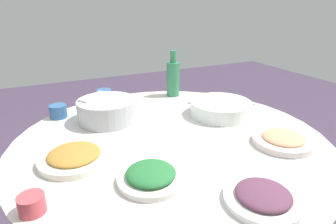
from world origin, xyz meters
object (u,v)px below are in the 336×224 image
at_px(dish_eggplant, 263,197).
at_px(dish_tofu_braise, 74,156).
at_px(green_bottle, 173,78).
at_px(tea_cup_far, 58,111).
at_px(round_dining_table, 171,173).
at_px(tea_cup_near, 32,204).
at_px(dish_shrimp, 283,140).
at_px(soup_bowl, 221,109).
at_px(dish_greens, 151,176).
at_px(tea_cup_side, 104,95).
at_px(rice_bowl, 107,110).

xyz_separation_m(dish_eggplant, dish_tofu_braise, (0.43, -0.44, 0.00)).
bearing_deg(green_bottle, tea_cup_far, 6.14).
distance_m(round_dining_table, tea_cup_near, 0.60).
relative_size(dish_shrimp, tea_cup_near, 3.30).
bearing_deg(dish_eggplant, soup_bowl, -114.74).
distance_m(soup_bowl, tea_cup_far, 0.77).
height_order(dish_eggplant, dish_greens, dish_greens).
distance_m(dish_greens, tea_cup_near, 0.33).
xyz_separation_m(round_dining_table, dish_eggplant, (-0.05, 0.46, 0.19)).
relative_size(tea_cup_far, tea_cup_side, 0.99).
bearing_deg(soup_bowl, green_bottle, -78.96).
distance_m(green_bottle, tea_cup_far, 0.64).
bearing_deg(tea_cup_side, dish_tofu_braise, 67.08).
xyz_separation_m(rice_bowl, dish_greens, (-0.00, 0.52, -0.03)).
height_order(round_dining_table, dish_eggplant, dish_eggplant).
bearing_deg(green_bottle, tea_cup_near, 43.26).
bearing_deg(dish_shrimp, tea_cup_near, -0.01).
xyz_separation_m(soup_bowl, dish_tofu_braise, (0.70, 0.14, -0.01)).
xyz_separation_m(rice_bowl, tea_cup_side, (-0.05, -0.27, -0.02)).
bearing_deg(tea_cup_far, dish_greens, 106.95).
bearing_deg(rice_bowl, tea_cup_near, 57.45).
bearing_deg(tea_cup_near, dish_tofu_braise, -122.77).
bearing_deg(dish_tofu_braise, soup_bowl, -168.92).
bearing_deg(dish_greens, dish_tofu_braise, -48.84).
bearing_deg(soup_bowl, dish_greens, 35.20).
height_order(rice_bowl, dish_eggplant, rice_bowl).
height_order(dish_eggplant, dish_tofu_braise, dish_tofu_braise).
distance_m(rice_bowl, soup_bowl, 0.53).
bearing_deg(round_dining_table, dish_greens, 52.50).
height_order(tea_cup_near, tea_cup_side, tea_cup_side).
height_order(green_bottle, tea_cup_side, green_bottle).
height_order(round_dining_table, tea_cup_far, tea_cup_far).
xyz_separation_m(dish_greens, tea_cup_near, (0.33, -0.01, 0.01)).
bearing_deg(tea_cup_side, dish_shrimp, 122.20).
distance_m(round_dining_table, dish_tofu_braise, 0.42).
bearing_deg(dish_eggplant, rice_bowl, -72.08).
bearing_deg(rice_bowl, round_dining_table, 123.95).
relative_size(dish_greens, green_bottle, 0.80).
bearing_deg(dish_eggplant, dish_tofu_braise, -45.55).
bearing_deg(soup_bowl, tea_cup_near, 22.73).
bearing_deg(round_dining_table, dish_shrimp, 146.73).
xyz_separation_m(round_dining_table, tea_cup_side, (0.14, -0.55, 0.20)).
bearing_deg(tea_cup_far, tea_cup_near, 78.74).
distance_m(round_dining_table, dish_greens, 0.36).
xyz_separation_m(tea_cup_far, tea_cup_side, (-0.25, -0.14, 0.00)).
bearing_deg(dish_tofu_braise, rice_bowl, -122.40).
height_order(dish_greens, dish_shrimp, dish_greens).
height_order(green_bottle, tea_cup_far, green_bottle).
bearing_deg(dish_shrimp, green_bottle, -80.92).
bearing_deg(dish_greens, dish_eggplant, 137.41).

